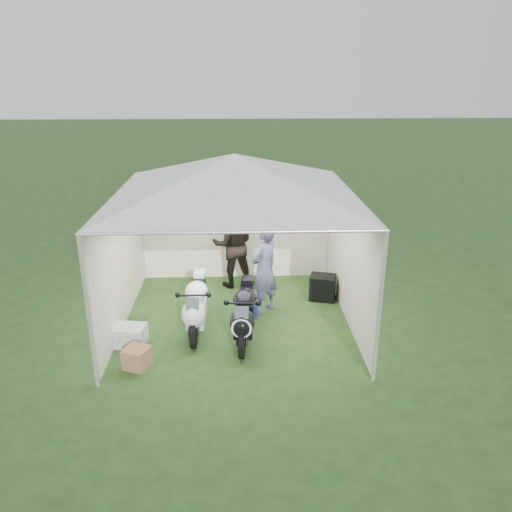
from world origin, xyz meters
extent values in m
plane|color=#213C16|center=(0.00, 0.00, 0.00)|extent=(80.00, 80.00, 0.00)
cylinder|color=silver|center=(-2.00, -2.00, 1.15)|extent=(0.06, 0.06, 2.30)
cylinder|color=silver|center=(2.00, -2.00, 1.15)|extent=(0.06, 0.06, 2.30)
cylinder|color=silver|center=(-2.00, 2.00, 1.15)|extent=(0.06, 0.06, 2.30)
cylinder|color=silver|center=(2.00, 2.00, 1.15)|extent=(0.06, 0.06, 2.30)
cube|color=silver|center=(0.00, 2.00, 1.15)|extent=(4.00, 0.02, 2.30)
cube|color=silver|center=(-2.00, 0.00, 1.15)|extent=(0.02, 4.00, 2.30)
cube|color=silver|center=(2.00, 0.00, 1.15)|extent=(0.02, 4.00, 2.30)
pyramid|color=white|center=(0.00, 0.00, 2.65)|extent=(5.66, 5.66, 0.70)
cube|color=#99A5B7|center=(-1.65, 1.98, 1.85)|extent=(0.22, 0.02, 0.28)
cube|color=#99A5B7|center=(-1.30, 1.98, 1.85)|extent=(0.22, 0.02, 0.28)
cube|color=#99A5B7|center=(-0.95, 1.98, 1.85)|extent=(0.22, 0.01, 0.28)
cube|color=#99A5B7|center=(-0.60, 1.98, 1.85)|extent=(0.22, 0.01, 0.28)
cube|color=#99A5B7|center=(-1.65, 1.98, 1.55)|extent=(0.22, 0.02, 0.28)
cube|color=#99A5B7|center=(-1.30, 1.98, 1.55)|extent=(0.22, 0.01, 0.28)
cube|color=#99A5B7|center=(-0.95, 1.98, 1.55)|extent=(0.22, 0.02, 0.28)
cube|color=#99A5B7|center=(-0.60, 1.98, 1.55)|extent=(0.22, 0.01, 0.28)
cylinder|color=#D8590C|center=(0.20, 1.97, 1.95)|extent=(3.20, 0.02, 0.02)
cylinder|color=black|center=(-0.69, -0.96, 0.27)|extent=(0.10, 0.54, 0.54)
cylinder|color=black|center=(-0.68, 0.29, 0.27)|extent=(0.14, 0.54, 0.54)
cube|color=white|center=(-0.68, -0.38, 0.34)|extent=(0.32, 0.85, 0.27)
ellipsoid|color=white|center=(-0.69, -0.87, 0.55)|extent=(0.41, 0.54, 0.45)
ellipsoid|color=white|center=(-0.68, -0.29, 0.70)|extent=(0.40, 0.56, 0.31)
cube|color=black|center=(-0.68, 0.07, 0.64)|extent=(0.24, 0.54, 0.13)
cube|color=white|center=(-0.67, 0.37, 0.71)|extent=(0.20, 0.27, 0.16)
cube|color=black|center=(-0.68, -0.02, 0.49)|extent=(0.10, 0.49, 0.09)
cube|color=#3F474C|center=(-0.69, -0.97, 0.79)|extent=(0.22, 0.13, 0.19)
cylinder|color=black|center=(0.09, -1.29, 0.27)|extent=(0.13, 0.54, 0.54)
cylinder|color=black|center=(0.19, -0.04, 0.27)|extent=(0.18, 0.55, 0.54)
cube|color=black|center=(0.14, -0.71, 0.34)|extent=(0.37, 0.87, 0.27)
ellipsoid|color=black|center=(0.10, -1.20, 0.55)|extent=(0.44, 0.57, 0.45)
ellipsoid|color=black|center=(0.14, -0.62, 0.70)|extent=(0.44, 0.58, 0.32)
cube|color=black|center=(0.17, -0.26, 0.64)|extent=(0.28, 0.55, 0.13)
cube|color=black|center=(0.20, 0.03, 0.72)|extent=(0.22, 0.28, 0.16)
cube|color=maroon|center=(0.16, -0.35, 0.49)|extent=(0.13, 0.50, 0.09)
cube|color=#3F474C|center=(0.09, -1.31, 0.79)|extent=(0.22, 0.15, 0.19)
cylinder|color=white|center=(0.08, -1.40, 0.55)|extent=(0.32, 0.04, 0.32)
cube|color=blue|center=(0.20, 0.05, 0.14)|extent=(0.38, 0.26, 0.27)
imported|color=black|center=(-0.05, 1.54, 0.90)|extent=(0.91, 0.73, 1.80)
imported|color=slate|center=(0.52, 0.30, 0.85)|extent=(0.73, 0.73, 1.71)
cube|color=black|center=(1.70, 0.79, 0.25)|extent=(0.58, 0.51, 0.49)
cube|color=#B9BEC3|center=(-1.75, -0.85, 0.17)|extent=(0.55, 0.46, 0.33)
cube|color=#8E6143|center=(-1.52, -1.51, 0.16)|extent=(0.46, 0.46, 0.32)
camera|label=1|loc=(0.05, -8.15, 4.27)|focal=35.00mm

